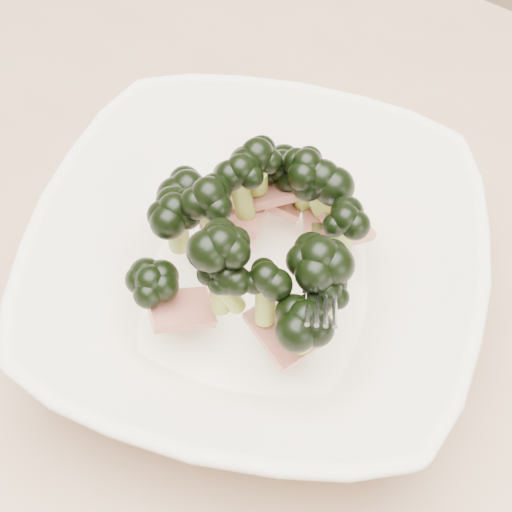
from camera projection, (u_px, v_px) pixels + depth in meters
name	position (u px, v px, depth m)	size (l,w,h in m)	color
dining_table	(211.00, 321.00, 0.61)	(1.20, 0.80, 0.75)	tan
broccoli_dish	(257.00, 262.00, 0.48)	(0.38, 0.38, 0.12)	white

